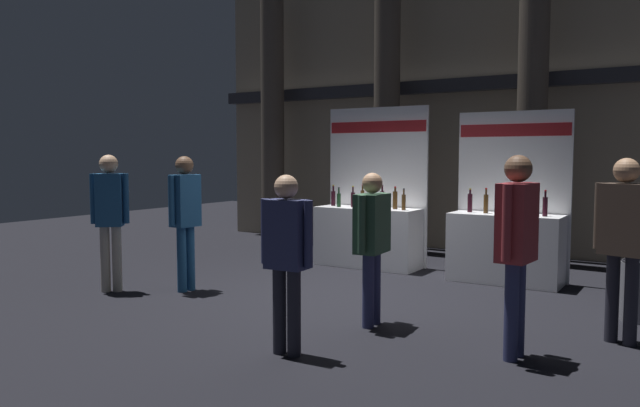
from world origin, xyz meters
TOP-DOWN VIEW (x-y plane):
  - ground_plane at (0.00, 0.00)m, footprint 24.00×24.00m
  - hall_colonnade at (0.00, 4.45)m, footprint 11.11×1.19m
  - exhibitor_booth_0 at (-0.80, 2.09)m, footprint 1.78×0.66m
  - exhibitor_booth_1 at (1.45, 1.99)m, footprint 1.62×0.66m
  - trash_bin at (3.26, 0.69)m, footprint 0.40×0.40m
  - visitor_0 at (-2.82, -1.39)m, footprint 0.41×0.40m
  - visitor_1 at (3.18, -0.32)m, footprint 0.56×0.36m
  - visitor_2 at (0.65, -2.29)m, footprint 0.54×0.23m
  - visitor_3 at (2.43, -1.31)m, footprint 0.29×0.57m
  - visitor_4 at (0.86, -1.04)m, footprint 0.28×0.61m
  - visitor_5 at (-2.00, -0.84)m, footprint 0.28×0.52m

SIDE VIEW (x-z plane):
  - ground_plane at x=0.00m, z-range 0.00..0.00m
  - trash_bin at x=3.26m, z-range 0.00..0.67m
  - exhibitor_booth_1 at x=1.45m, z-range -0.62..1.82m
  - exhibitor_booth_0 at x=-0.80m, z-range -0.68..1.91m
  - visitor_2 at x=0.65m, z-range 0.15..1.78m
  - visitor_4 at x=0.86m, z-range 0.17..1.79m
  - visitor_5 at x=-2.00m, z-range 0.18..1.97m
  - visitor_1 at x=3.18m, z-range 0.19..1.97m
  - visitor_0 at x=-2.82m, z-range 0.18..1.99m
  - visitor_3 at x=2.43m, z-range 0.19..2.01m
  - hall_colonnade at x=0.00m, z-range -0.05..5.58m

